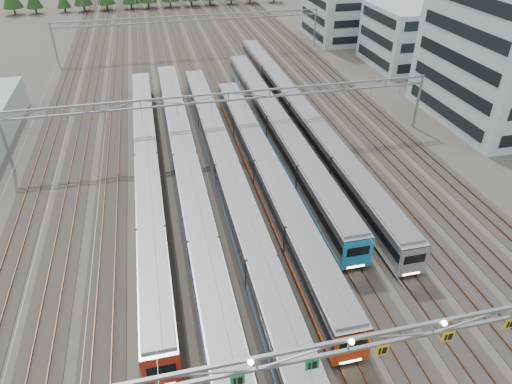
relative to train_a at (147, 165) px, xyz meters
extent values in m
cube|color=#2D2823|center=(11.25, 66.32, -1.99)|extent=(54.00, 260.00, 0.08)
cube|color=brown|center=(-14.22, 66.32, -1.87)|extent=(0.08, 260.00, 0.16)
cube|color=brown|center=(36.72, 66.32, -1.87)|extent=(0.08, 260.00, 0.16)
cube|color=brown|center=(10.53, 66.32, -1.87)|extent=(0.08, 260.00, 0.16)
cube|color=brown|center=(11.97, 66.32, -1.87)|extent=(0.08, 260.00, 0.16)
cube|color=black|center=(0.00, 0.05, -1.62)|extent=(2.28, 57.50, 0.34)
cube|color=#ABADB3|center=(0.00, 0.05, 0.05)|extent=(2.68, 58.67, 3.02)
cube|color=black|center=(0.00, 0.05, 0.41)|extent=(2.74, 58.38, 0.91)
cube|color=maroon|center=(0.00, 0.05, -1.22)|extent=(2.73, 58.38, 0.34)
cube|color=slate|center=(0.00, 0.05, 1.65)|extent=(2.41, 57.50, 0.24)
cube|color=maroon|center=(0.00, -29.24, 0.05)|extent=(2.70, 0.12, 3.02)
cube|color=black|center=(0.00, -29.27, 0.41)|extent=(2.01, 0.10, 0.91)
cube|color=black|center=(4.50, -1.26, -1.61)|extent=(2.42, 64.28, 0.37)
cube|color=#ABADB3|center=(4.50, -1.26, 0.16)|extent=(2.84, 65.60, 3.20)
cube|color=black|center=(4.50, -1.26, 0.55)|extent=(2.90, 65.27, 0.97)
cube|color=navy|center=(4.50, -1.26, -1.18)|extent=(2.89, 65.27, 0.36)
cube|color=slate|center=(4.50, -1.26, 1.86)|extent=(2.56, 64.28, 0.25)
cube|color=black|center=(9.00, -4.78, -1.61)|extent=(2.39, 64.53, 0.36)
cube|color=#ABADB3|center=(9.00, -4.78, 0.14)|extent=(2.81, 65.85, 3.16)
cube|color=black|center=(9.00, -4.78, 0.52)|extent=(2.87, 65.52, 0.95)
cube|color=#1E5FA7|center=(9.00, -4.78, -1.19)|extent=(2.86, 65.52, 0.35)
cube|color=slate|center=(9.00, -4.78, 1.82)|extent=(2.53, 64.53, 0.25)
cube|color=black|center=(13.50, -4.93, -1.61)|extent=(2.44, 50.09, 0.37)
cube|color=#ABADB3|center=(13.50, -4.93, 0.18)|extent=(2.87, 51.11, 3.23)
cube|color=black|center=(13.50, -4.93, 0.56)|extent=(2.93, 50.85, 0.97)
cube|color=red|center=(13.50, -4.93, -1.18)|extent=(2.92, 50.85, 0.36)
cube|color=slate|center=(13.50, -4.93, 1.89)|extent=(2.58, 50.09, 0.26)
cube|color=red|center=(13.50, -30.44, 0.18)|extent=(2.89, 0.12, 3.23)
cube|color=black|center=(13.50, -30.47, 0.56)|extent=(2.15, 0.10, 0.97)
cube|color=white|center=(13.50, -30.50, -1.23)|extent=(1.72, 0.06, 0.15)
cube|color=black|center=(18.00, 6.52, -1.61)|extent=(2.48, 54.18, 0.38)
cube|color=#ABADB3|center=(18.00, 6.52, 0.22)|extent=(2.92, 55.28, 3.29)
cube|color=black|center=(18.00, 6.52, 0.61)|extent=(2.98, 55.01, 0.99)
cube|color=#1C87C7|center=(18.00, 6.52, -1.17)|extent=(2.97, 55.01, 0.37)
cube|color=slate|center=(18.00, 6.52, 1.96)|extent=(2.63, 54.18, 0.26)
cube|color=#1C87C7|center=(18.00, -21.07, 0.22)|extent=(2.94, 0.12, 3.29)
cube|color=black|center=(18.00, -21.10, 0.61)|extent=(2.19, 0.10, 0.99)
cube|color=white|center=(18.00, -21.13, -1.22)|extent=(1.75, 0.06, 0.16)
cube|color=black|center=(22.50, 10.82, -1.61)|extent=(2.38, 66.53, 0.36)
cube|color=#ABADB3|center=(22.50, 10.82, 0.13)|extent=(2.80, 67.89, 3.14)
cube|color=black|center=(22.50, 10.82, 0.51)|extent=(2.86, 67.55, 0.95)
cube|color=gray|center=(22.50, 10.82, -1.19)|extent=(2.85, 67.55, 0.35)
cube|color=slate|center=(22.50, 10.82, 1.80)|extent=(2.52, 66.53, 0.25)
cube|color=gray|center=(22.50, -23.07, 0.13)|extent=(2.82, 0.12, 3.14)
cube|color=black|center=(22.50, -23.10, 0.51)|extent=(2.10, 0.10, 0.95)
cube|color=white|center=(22.50, -23.13, -1.24)|extent=(1.68, 0.06, 0.15)
cube|color=gray|center=(11.25, -33.68, 5.77)|extent=(56.00, 0.22, 0.22)
cube|color=gray|center=(11.25, -33.68, 4.77)|extent=(56.00, 0.22, 0.22)
cube|color=#19813A|center=(4.50, -33.80, 4.27)|extent=(0.85, 0.06, 0.85)
cube|color=#19813A|center=(9.00, -33.80, 4.27)|extent=(0.85, 0.06, 0.85)
cube|color=gold|center=(13.50, -33.80, 4.27)|extent=(0.85, 0.06, 0.85)
cube|color=gold|center=(18.00, -33.80, 4.27)|extent=(0.85, 0.06, 0.85)
cube|color=gold|center=(22.50, -33.80, 4.27)|extent=(0.85, 0.06, 0.85)
cylinder|color=gray|center=(-16.75, 6.32, 1.97)|extent=(0.36, 0.36, 8.00)
cylinder|color=gray|center=(39.25, 6.32, 1.97)|extent=(0.36, 0.36, 8.00)
cube|color=gray|center=(11.25, 6.32, 5.77)|extent=(56.00, 0.22, 0.22)
cube|color=gray|center=(11.25, 6.32, 4.77)|extent=(56.00, 0.22, 0.22)
cylinder|color=gray|center=(-16.75, 51.32, 1.97)|extent=(0.36, 0.36, 8.00)
cylinder|color=gray|center=(39.25, 51.32, 1.97)|extent=(0.36, 0.36, 8.00)
cube|color=gray|center=(11.25, 51.32, 5.77)|extent=(56.00, 0.22, 0.22)
cube|color=gray|center=(11.25, 51.32, 4.77)|extent=(56.00, 0.22, 0.22)
cube|color=#9AB1B8|center=(53.01, 6.39, 7.72)|extent=(18.00, 22.00, 19.50)
cube|color=#9AB1B8|center=(52.27, 33.37, 3.67)|extent=(14.00, 16.00, 11.41)
cube|color=#9AB1B8|center=(51.10, 55.47, 4.98)|extent=(22.00, 18.00, 14.02)
camera|label=1|loc=(1.93, -49.43, 27.69)|focal=32.00mm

